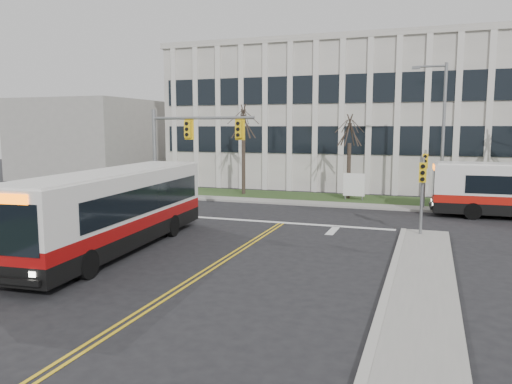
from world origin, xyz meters
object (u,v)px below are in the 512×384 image
(directory_sign, at_px, (354,185))
(bus_main, at_px, (114,212))
(streetlight, at_px, (441,127))
(newspaper_box_blue, at_px, (42,247))

(directory_sign, height_order, bus_main, bus_main)
(streetlight, xyz_separation_m, bus_main, (-13.03, -16.23, -3.54))
(bus_main, distance_m, newspaper_box_blue, 3.13)
(streetlight, relative_size, bus_main, 0.74)
(bus_main, bearing_deg, streetlight, 46.56)
(directory_sign, relative_size, newspaper_box_blue, 2.11)
(directory_sign, distance_m, newspaper_box_blue, 21.87)
(directory_sign, xyz_separation_m, bus_main, (-7.50, -17.53, 0.49))
(bus_main, bearing_deg, directory_sign, 62.16)
(streetlight, height_order, bus_main, streetlight)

